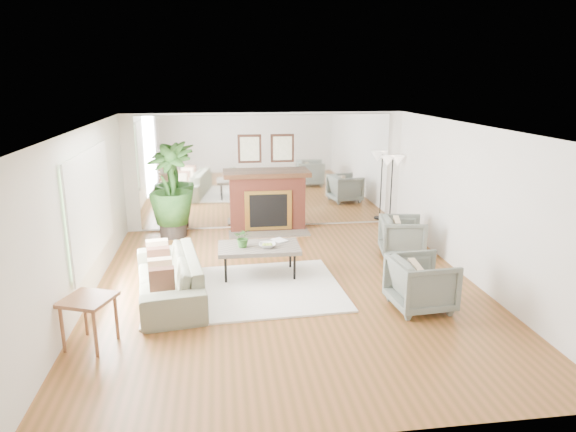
{
  "coord_description": "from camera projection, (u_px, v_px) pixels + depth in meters",
  "views": [
    {
      "loc": [
        -1.03,
        -7.43,
        3.2
      ],
      "look_at": [
        0.08,
        0.6,
        1.02
      ],
      "focal_mm": 32.0,
      "sensor_mm": 36.0,
      "label": 1
    }
  ],
  "objects": [
    {
      "name": "potted_ficus",
      "position": [
        171.0,
        188.0,
        10.48
      ],
      "size": [
        1.18,
        1.18,
        1.91
      ],
      "color": "black",
      "rests_on": "ground"
    },
    {
      "name": "wall_right",
      "position": [
        474.0,
        205.0,
        8.15
      ],
      "size": [
        0.02,
        7.0,
        2.5
      ],
      "primitive_type": "cube",
      "color": "white",
      "rests_on": "ground"
    },
    {
      "name": "area_rug",
      "position": [
        244.0,
        290.0,
        7.97
      ],
      "size": [
        3.1,
        2.28,
        0.03
      ],
      "primitive_type": "cube",
      "rotation": [
        0.0,
        0.0,
        0.05
      ],
      "color": "white",
      "rests_on": "ground"
    },
    {
      "name": "book",
      "position": [
        275.0,
        241.0,
        8.63
      ],
      "size": [
        0.29,
        0.32,
        0.02
      ],
      "primitive_type": "imported",
      "rotation": [
        0.0,
        0.0,
        0.5
      ],
      "color": "brown",
      "rests_on": "coffee_table"
    },
    {
      "name": "armchair_back",
      "position": [
        402.0,
        236.0,
        9.51
      ],
      "size": [
        0.93,
        0.91,
        0.72
      ],
      "primitive_type": "imported",
      "rotation": [
        0.0,
        0.0,
        1.38
      ],
      "color": "slate",
      "rests_on": "ground"
    },
    {
      "name": "fireplace",
      "position": [
        267.0,
        200.0,
        11.02
      ],
      "size": [
        1.85,
        0.83,
        2.05
      ],
      "color": "maroon",
      "rests_on": "ground"
    },
    {
      "name": "armchair_front",
      "position": [
        421.0,
        283.0,
        7.28
      ],
      "size": [
        0.89,
        0.87,
        0.76
      ],
      "primitive_type": "imported",
      "rotation": [
        0.0,
        0.0,
        1.64
      ],
      "color": "slate",
      "rests_on": "ground"
    },
    {
      "name": "ground",
      "position": [
        288.0,
        288.0,
        8.08
      ],
      "size": [
        7.0,
        7.0,
        0.0
      ],
      "primitive_type": "plane",
      "color": "brown",
      "rests_on": "ground"
    },
    {
      "name": "floor_lamp",
      "position": [
        392.0,
        167.0,
        11.05
      ],
      "size": [
        0.52,
        0.29,
        1.59
      ],
      "color": "black",
      "rests_on": "ground"
    },
    {
      "name": "mirror_panel",
      "position": [
        266.0,
        171.0,
        11.07
      ],
      "size": [
        5.4,
        0.04,
        2.4
      ],
      "primitive_type": "cube",
      "color": "silver",
      "rests_on": "wall_back"
    },
    {
      "name": "side_table",
      "position": [
        88.0,
        306.0,
        6.22
      ],
      "size": [
        0.73,
        0.73,
        0.64
      ],
      "rotation": [
        0.0,
        0.0,
        -0.38
      ],
      "color": "brown",
      "rests_on": "ground"
    },
    {
      "name": "window_panel",
      "position": [
        90.0,
        205.0,
        7.72
      ],
      "size": [
        0.04,
        2.4,
        1.5
      ],
      "primitive_type": "cube",
      "color": "#B2E09E",
      "rests_on": "wall_left"
    },
    {
      "name": "sofa",
      "position": [
        169.0,
        277.0,
        7.66
      ],
      "size": [
        1.2,
        2.35,
        0.66
      ],
      "primitive_type": "imported",
      "rotation": [
        0.0,
        0.0,
        -1.42
      ],
      "color": "gray",
      "rests_on": "ground"
    },
    {
      "name": "wall_back",
      "position": [
        266.0,
        171.0,
        11.09
      ],
      "size": [
        6.0,
        0.02,
        2.5
      ],
      "primitive_type": "cube",
      "color": "white",
      "rests_on": "ground"
    },
    {
      "name": "wall_left",
      "position": [
        82.0,
        219.0,
        7.36
      ],
      "size": [
        0.02,
        7.0,
        2.5
      ],
      "primitive_type": "cube",
      "color": "white",
      "rests_on": "ground"
    },
    {
      "name": "tabletop_plant",
      "position": [
        243.0,
        238.0,
        8.33
      ],
      "size": [
        0.34,
        0.31,
        0.32
      ],
      "primitive_type": "imported",
      "rotation": [
        0.0,
        0.0,
        -0.21
      ],
      "color": "#386A27",
      "rests_on": "coffee_table"
    },
    {
      "name": "coffee_table",
      "position": [
        259.0,
        248.0,
        8.44
      ],
      "size": [
        1.34,
        0.8,
        0.53
      ],
      "rotation": [
        0.0,
        0.0,
        -0.02
      ],
      "color": "#685F52",
      "rests_on": "ground"
    },
    {
      "name": "fruit_bowl",
      "position": [
        267.0,
        245.0,
        8.35
      ],
      "size": [
        0.3,
        0.3,
        0.07
      ],
      "primitive_type": "imported",
      "rotation": [
        0.0,
        0.0,
        -0.09
      ],
      "color": "brown",
      "rests_on": "coffee_table"
    }
  ]
}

